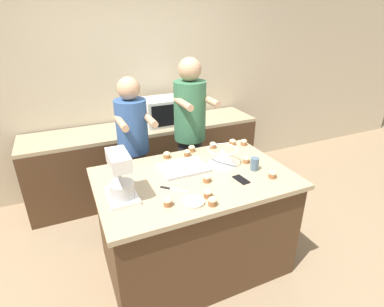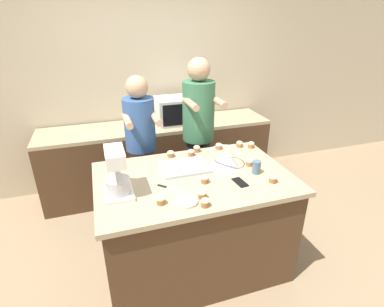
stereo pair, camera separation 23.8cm
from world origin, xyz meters
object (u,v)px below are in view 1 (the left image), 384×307
(cupcake_5, at_px, (168,202))
(cupcake_6, at_px, (192,148))
(small_plate, at_px, (193,202))
(cupcake_7, at_px, (233,142))
(knife, at_px, (172,189))
(cupcake_10, at_px, (208,193))
(drinking_glass, at_px, (255,164))
(person_right, at_px, (190,137))
(microwave_oven, at_px, (164,111))
(cupcake_9, at_px, (213,201))
(cupcake_8, at_px, (272,174))
(mixing_bowl, at_px, (223,156))
(cell_phone, at_px, (241,180))
(cupcake_3, at_px, (167,155))
(cupcake_11, at_px, (246,159))
(cupcake_4, at_px, (244,142))
(cupcake_2, at_px, (213,145))
(person_left, at_px, (134,152))
(cupcake_1, at_px, (207,178))
(baking_tray, at_px, (183,167))
(stand_mixer, at_px, (120,179))
(cupcake_0, at_px, (187,153))

(cupcake_5, xyz_separation_m, cupcake_6, (0.51, 0.75, 0.00))
(small_plate, distance_m, cupcake_7, 1.10)
(knife, bearing_deg, cupcake_10, -45.95)
(drinking_glass, bearing_deg, person_right, 102.01)
(microwave_oven, xyz_separation_m, cupcake_9, (-0.31, -1.84, -0.09))
(small_plate, xyz_separation_m, cupcake_5, (-0.17, 0.04, 0.02))
(knife, distance_m, cupcake_8, 0.81)
(microwave_oven, height_order, cupcake_8, microwave_oven)
(mixing_bowl, relative_size, knife, 1.53)
(cupcake_6, bearing_deg, small_plate, -113.67)
(cell_phone, xyz_separation_m, cupcake_3, (-0.39, 0.62, 0.03))
(mixing_bowl, relative_size, cupcake_6, 4.08)
(cupcake_5, xyz_separation_m, cupcake_11, (0.85, 0.33, 0.00))
(cupcake_7, height_order, cupcake_9, same)
(cell_phone, height_order, cupcake_10, cupcake_10)
(cupcake_3, relative_size, cupcake_4, 1.00)
(cupcake_9, bearing_deg, cupcake_2, 61.95)
(microwave_oven, distance_m, knife, 1.62)
(microwave_oven, relative_size, cupcake_10, 8.00)
(cupcake_3, bearing_deg, person_left, 119.09)
(cupcake_1, bearing_deg, person_right, 73.97)
(drinking_glass, height_order, small_plate, drinking_glass)
(baking_tray, bearing_deg, stand_mixer, -158.05)
(small_plate, bearing_deg, cupcake_2, 53.94)
(mixing_bowl, xyz_separation_m, drinking_glass, (0.19, -0.21, -0.02))
(person_left, relative_size, cell_phone, 10.62)
(stand_mixer, bearing_deg, drinking_glass, -1.56)
(drinking_glass, bearing_deg, cupcake_10, -158.71)
(knife, bearing_deg, cupcake_6, 53.62)
(mixing_bowl, bearing_deg, cupcake_1, -139.89)
(baking_tray, bearing_deg, person_right, 61.55)
(drinking_glass, bearing_deg, cupcake_4, 66.32)
(stand_mixer, height_order, small_plate, stand_mixer)
(cupcake_8, bearing_deg, cupcake_10, -176.12)
(stand_mixer, height_order, knife, stand_mixer)
(person_right, distance_m, cupcake_8, 1.10)
(person_right, distance_m, cupcake_5, 1.27)
(person_right, relative_size, mixing_bowl, 6.71)
(stand_mixer, xyz_separation_m, knife, (0.36, -0.04, -0.15))
(person_right, height_order, cupcake_5, person_right)
(cupcake_8, bearing_deg, cupcake_5, -178.63)
(cupcake_0, height_order, cupcake_9, same)
(knife, xyz_separation_m, cupcake_11, (0.76, 0.15, 0.03))
(stand_mixer, bearing_deg, mixing_bowl, 10.95)
(stand_mixer, bearing_deg, baking_tray, 21.95)
(person_left, bearing_deg, cupcake_7, -21.81)
(stand_mixer, relative_size, baking_tray, 0.90)
(cupcake_3, relative_size, cupcake_10, 1.00)
(person_left, xyz_separation_m, drinking_glass, (0.80, -0.90, 0.12))
(person_right, height_order, cupcake_10, person_right)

